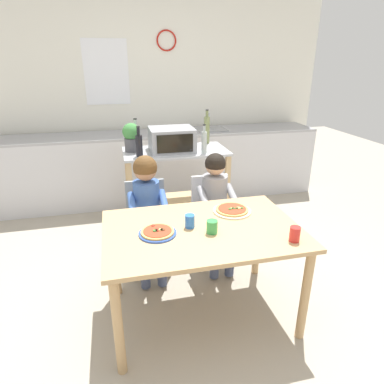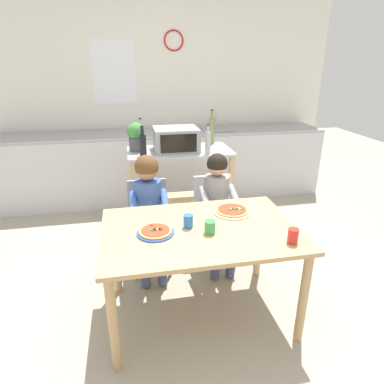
% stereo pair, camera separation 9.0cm
% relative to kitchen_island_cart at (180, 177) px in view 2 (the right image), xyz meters
% --- Properties ---
extents(ground_plane, '(10.83, 10.83, 0.00)m').
position_rel_kitchen_island_cart_xyz_m(ground_plane, '(-0.09, -0.34, -0.61)').
color(ground_plane, '#A89E8C').
extents(back_wall_tiled, '(4.84, 0.14, 2.70)m').
position_rel_kitchen_island_cart_xyz_m(back_wall_tiled, '(-0.09, 1.34, 0.74)').
color(back_wall_tiled, white).
rests_on(back_wall_tiled, ground).
extents(kitchen_counter, '(4.35, 0.60, 1.12)m').
position_rel_kitchen_island_cart_xyz_m(kitchen_counter, '(-0.09, 0.93, -0.15)').
color(kitchen_counter, silver).
rests_on(kitchen_counter, ground).
extents(kitchen_island_cart, '(1.10, 0.57, 0.91)m').
position_rel_kitchen_island_cart_xyz_m(kitchen_island_cart, '(0.00, 0.00, 0.00)').
color(kitchen_island_cart, '#B7BABF').
rests_on(kitchen_island_cart, ground).
extents(toaster_oven, '(0.45, 0.39, 0.24)m').
position_rel_kitchen_island_cart_xyz_m(toaster_oven, '(-0.04, -0.01, 0.42)').
color(toaster_oven, '#999BA0').
rests_on(toaster_oven, kitchen_island_cart).
extents(bottle_squat_spirits, '(0.05, 0.05, 0.30)m').
position_rel_kitchen_island_cart_xyz_m(bottle_squat_spirits, '(0.26, -0.20, 0.42)').
color(bottle_squat_spirits, '#ADB7B2').
rests_on(bottle_squat_spirits, kitchen_island_cart).
extents(bottle_brown_beer, '(0.07, 0.07, 0.30)m').
position_rel_kitchen_island_cart_xyz_m(bottle_brown_beer, '(-0.39, -0.15, 0.42)').
color(bottle_brown_beer, black).
rests_on(bottle_brown_beer, kitchen_island_cart).
extents(bottle_dark_olive_oil, '(0.07, 0.07, 0.32)m').
position_rel_kitchen_island_cart_xyz_m(bottle_dark_olive_oil, '(-0.39, 0.21, 0.43)').
color(bottle_dark_olive_oil, '#ADB7B2').
rests_on(bottle_dark_olive_oil, kitchen_island_cart).
extents(bottle_clear_vinegar, '(0.06, 0.06, 0.38)m').
position_rel_kitchen_island_cart_xyz_m(bottle_clear_vinegar, '(0.41, 0.23, 0.46)').
color(bottle_clear_vinegar, olive).
rests_on(bottle_clear_vinegar, kitchen_island_cart).
extents(potted_herb_plant, '(0.18, 0.18, 0.29)m').
position_rel_kitchen_island_cart_xyz_m(potted_herb_plant, '(-0.45, 0.06, 0.46)').
color(potted_herb_plant, '#4C4C51').
rests_on(potted_herb_plant, kitchen_island_cart).
extents(dining_table, '(1.34, 0.89, 0.73)m').
position_rel_kitchen_island_cart_xyz_m(dining_table, '(-0.09, -1.43, 0.03)').
color(dining_table, tan).
rests_on(dining_table, ground).
extents(dining_chair_left, '(0.36, 0.36, 0.81)m').
position_rel_kitchen_island_cart_xyz_m(dining_chair_left, '(-0.40, -0.71, -0.13)').
color(dining_chair_left, gray).
rests_on(dining_chair_left, ground).
extents(dining_chair_right, '(0.36, 0.36, 0.81)m').
position_rel_kitchen_island_cart_xyz_m(dining_chair_right, '(0.20, -0.71, -0.13)').
color(dining_chair_right, silver).
rests_on(dining_chair_right, ground).
extents(child_in_blue_striped_shirt, '(0.32, 0.42, 1.07)m').
position_rel_kitchen_island_cart_xyz_m(child_in_blue_striped_shirt, '(-0.40, -0.83, 0.09)').
color(child_in_blue_striped_shirt, '#424C6B').
rests_on(child_in_blue_striped_shirt, ground).
extents(child_in_grey_shirt, '(0.32, 0.42, 1.05)m').
position_rel_kitchen_island_cart_xyz_m(child_in_grey_shirt, '(0.20, -0.83, 0.06)').
color(child_in_grey_shirt, '#424C6B').
rests_on(child_in_grey_shirt, ground).
extents(pizza_plate_blue_rimmed, '(0.25, 0.25, 0.03)m').
position_rel_kitchen_island_cart_xyz_m(pizza_plate_blue_rimmed, '(-0.40, -1.44, 0.13)').
color(pizza_plate_blue_rimmed, '#3356B7').
rests_on(pizza_plate_blue_rimmed, dining_table).
extents(pizza_plate_cream, '(0.29, 0.29, 0.03)m').
position_rel_kitchen_island_cart_xyz_m(pizza_plate_cream, '(0.20, -1.22, 0.13)').
color(pizza_plate_cream, beige).
rests_on(pizza_plate_cream, dining_table).
extents(drinking_cup_green, '(0.07, 0.07, 0.09)m').
position_rel_kitchen_island_cart_xyz_m(drinking_cup_green, '(-0.04, -1.50, 0.17)').
color(drinking_cup_green, green).
rests_on(drinking_cup_green, dining_table).
extents(drinking_cup_red, '(0.07, 0.07, 0.10)m').
position_rel_kitchen_island_cart_xyz_m(drinking_cup_red, '(0.44, -1.73, 0.17)').
color(drinking_cup_red, red).
rests_on(drinking_cup_red, dining_table).
extents(drinking_cup_blue, '(0.07, 0.07, 0.09)m').
position_rel_kitchen_island_cart_xyz_m(drinking_cup_blue, '(-0.17, -1.39, 0.17)').
color(drinking_cup_blue, blue).
rests_on(drinking_cup_blue, dining_table).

